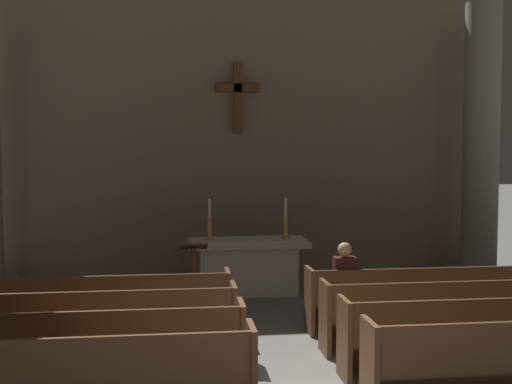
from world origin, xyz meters
TOP-DOWN VIEW (x-y plane):
  - pew_left_row_1 at (-2.23, -0.04)m, footprint 3.34×0.50m
  - pew_left_row_2 at (-2.23, 0.91)m, footprint 3.34×0.50m
  - pew_left_row_3 at (-2.23, 1.87)m, footprint 3.34×0.50m
  - pew_left_row_4 at (-2.23, 2.82)m, footprint 3.34×0.50m
  - pew_right_row_2 at (2.23, 0.91)m, footprint 3.34×0.50m
  - pew_right_row_3 at (2.23, 1.87)m, footprint 3.34×0.50m
  - pew_right_row_4 at (2.23, 2.82)m, footprint 3.34×0.50m
  - column_right_third at (4.89, 6.30)m, footprint 1.09×1.09m
  - altar at (0.00, 5.47)m, footprint 2.20×0.90m
  - candlestick_left at (-0.70, 5.47)m, footprint 0.16×0.16m
  - candlestick_right at (0.70, 5.47)m, footprint 0.16×0.16m
  - apse_with_cross at (0.00, 7.56)m, footprint 10.94×0.42m
  - lectern at (-1.02, 4.27)m, footprint 0.44×0.36m
  - lone_worshipper at (1.09, 2.86)m, footprint 0.32×0.43m

SIDE VIEW (x-z plane):
  - pew_left_row_1 at x=-2.23m, z-range 0.00..0.95m
  - pew_left_row_2 at x=-2.23m, z-range 0.00..0.95m
  - pew_left_row_3 at x=-2.23m, z-range 0.00..0.95m
  - pew_left_row_4 at x=-2.23m, z-range 0.00..0.95m
  - pew_right_row_2 at x=2.23m, z-range 0.00..0.95m
  - pew_right_row_3 at x=2.23m, z-range 0.00..0.95m
  - pew_right_row_4 at x=2.23m, z-range 0.00..0.95m
  - altar at x=0.00m, z-range 0.03..1.04m
  - lectern at x=-1.02m, z-range -0.03..1.13m
  - lone_worshipper at x=1.09m, z-range 0.03..1.35m
  - candlestick_left at x=-0.70m, z-range 0.88..1.63m
  - candlestick_right at x=0.70m, z-range 0.88..1.63m
  - column_right_third at x=4.89m, z-range -0.08..6.23m
  - apse_with_cross at x=0.00m, z-range 0.00..6.76m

